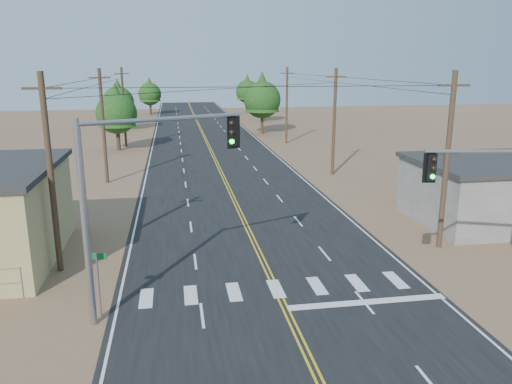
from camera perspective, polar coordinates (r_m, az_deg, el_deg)
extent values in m
cube|color=black|center=(44.63, -3.43, 1.02)|extent=(15.00, 200.00, 0.02)
cylinder|color=gray|center=(25.16, -25.18, -9.35)|extent=(0.06, 0.06, 1.50)
cylinder|color=#4C3826|center=(26.44, -22.39, 1.74)|extent=(0.30, 0.30, 10.00)
cube|color=#4C3826|center=(25.93, -23.29, 10.83)|extent=(1.80, 0.12, 0.12)
cylinder|color=#4C3826|center=(45.91, -17.05, 7.12)|extent=(0.30, 0.30, 10.00)
cube|color=#4C3826|center=(45.61, -17.44, 12.36)|extent=(1.80, 0.12, 0.12)
cylinder|color=#4C3826|center=(65.69, -14.88, 9.27)|extent=(0.30, 0.30, 10.00)
cube|color=#4C3826|center=(65.49, -15.12, 12.92)|extent=(1.80, 0.12, 0.12)
cylinder|color=#4C3826|center=(29.80, 20.97, 3.19)|extent=(0.30, 0.30, 10.00)
cube|color=#4C3826|center=(29.35, 21.71, 11.26)|extent=(1.80, 0.12, 0.12)
cylinder|color=#4C3826|center=(47.92, 8.92, 7.85)|extent=(0.30, 0.30, 10.00)
cube|color=#4C3826|center=(47.64, 9.12, 12.88)|extent=(1.80, 0.12, 0.12)
cylinder|color=#4C3826|center=(67.11, 3.53, 9.81)|extent=(0.30, 0.30, 10.00)
cube|color=#4C3826|center=(66.91, 3.58, 13.40)|extent=(1.80, 0.12, 0.12)
cylinder|color=gray|center=(20.52, -18.87, -4.22)|extent=(0.28, 0.28, 8.03)
cylinder|color=gray|center=(19.68, -19.82, 6.95)|extent=(0.21, 0.21, 0.69)
cylinder|color=gray|center=(20.74, -10.31, 8.21)|extent=(6.51, 2.96, 0.18)
cube|color=black|center=(22.23, -2.64, 6.89)|extent=(0.51, 0.48, 1.26)
sphere|color=black|center=(21.98, -2.80, 7.86)|extent=(0.23, 0.23, 0.23)
sphere|color=black|center=(22.03, -2.79, 6.82)|extent=(0.23, 0.23, 0.23)
sphere|color=#0CE533|center=(22.09, -2.78, 5.79)|extent=(0.23, 0.23, 0.23)
cylinder|color=gray|center=(21.82, 25.46, 4.21)|extent=(5.37, 1.01, 0.16)
cube|color=black|center=(20.99, 19.32, 2.68)|extent=(0.39, 0.34, 1.08)
sphere|color=black|center=(20.79, 19.70, 3.51)|extent=(0.20, 0.20, 0.20)
sphere|color=black|center=(20.86, 19.62, 2.58)|extent=(0.20, 0.20, 0.20)
sphere|color=#0CE533|center=(20.92, 19.54, 1.66)|extent=(0.20, 0.20, 0.20)
cylinder|color=gray|center=(22.05, -17.52, -10.12)|extent=(0.07, 0.07, 2.79)
cube|color=#0D6025|center=(21.56, -17.78, -7.00)|extent=(0.83, 0.21, 0.28)
cylinder|color=#3F2D1E|center=(63.96, -15.47, 5.93)|extent=(0.47, 0.47, 2.96)
cone|color=#174012|center=(63.53, -15.72, 9.60)|extent=(4.61, 4.61, 5.27)
sphere|color=#174012|center=(63.61, -15.65, 8.64)|extent=(4.94, 4.94, 4.94)
cylinder|color=#3F2D1E|center=(83.62, -15.31, 7.80)|extent=(0.44, 0.44, 2.94)
cone|color=#174012|center=(83.29, -15.50, 10.59)|extent=(4.57, 4.57, 5.23)
sphere|color=#174012|center=(83.36, -15.45, 9.86)|extent=(4.90, 4.90, 4.90)
cylinder|color=#3F2D1E|center=(109.06, -11.96, 9.38)|extent=(0.48, 0.48, 2.82)
cone|color=#174012|center=(108.81, -12.07, 11.43)|extent=(4.38, 4.38, 5.01)
sphere|color=#174012|center=(108.86, -12.04, 10.89)|extent=(4.70, 4.70, 4.70)
cylinder|color=#3F2D1E|center=(77.00, 0.70, 7.93)|extent=(0.45, 0.45, 3.36)
cone|color=#174012|center=(76.62, 0.71, 11.41)|extent=(5.23, 5.23, 5.98)
sphere|color=#174012|center=(76.69, 0.70, 10.50)|extent=(5.60, 5.60, 5.60)
cylinder|color=#3F2D1E|center=(94.06, 0.92, 8.84)|extent=(0.41, 0.41, 2.53)
cone|color=#174012|center=(93.79, 0.92, 10.98)|extent=(3.93, 3.93, 4.49)
sphere|color=#174012|center=(93.84, 0.92, 10.42)|extent=(4.21, 4.21, 4.21)
cylinder|color=#3F2D1E|center=(111.32, -0.99, 9.82)|extent=(0.42, 0.42, 2.99)
cone|color=#174012|center=(111.07, -1.00, 11.95)|extent=(4.64, 4.64, 5.31)
sphere|color=#174012|center=(111.12, -1.00, 11.39)|extent=(4.98, 4.98, 4.98)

